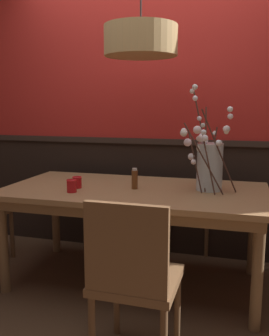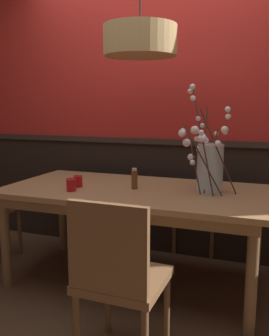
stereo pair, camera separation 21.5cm
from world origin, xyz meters
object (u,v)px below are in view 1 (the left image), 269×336
object	(u,v)px
dining_table	(135,199)
vase_with_blossoms	(208,165)
pendant_lamp	(141,41)
candle_holder_nearer_edge	(77,182)
chair_far_side_right	(192,191)
chair_near_side_right	(133,275)
candle_holder_nearer_center	(72,186)
condiment_bottle	(135,179)

from	to	relation	value
dining_table	vase_with_blossoms	bearing A→B (deg)	8.40
pendant_lamp	candle_holder_nearer_edge	bearing A→B (deg)	-171.81
chair_far_side_right	chair_near_side_right	size ratio (longest dim) A/B	1.06
candle_holder_nearer_center	pendant_lamp	xyz separation A→B (m)	(0.45, 0.20, 0.99)
dining_table	pendant_lamp	world-z (taller)	pendant_lamp
condiment_bottle	candle_holder_nearer_edge	bearing A→B (deg)	-168.13
candle_holder_nearer_edge	pendant_lamp	distance (m)	1.10
chair_far_side_right	candle_holder_nearer_edge	world-z (taller)	chair_far_side_right
chair_far_side_right	chair_near_side_right	world-z (taller)	chair_far_side_right
dining_table	condiment_bottle	bearing A→B (deg)	-71.04
chair_near_side_right	candle_holder_nearer_center	size ratio (longest dim) A/B	9.98
candle_holder_nearer_edge	pendant_lamp	world-z (taller)	pendant_lamp
vase_with_blossoms	pendant_lamp	world-z (taller)	pendant_lamp
pendant_lamp	candle_holder_nearer_center	bearing A→B (deg)	-155.47
chair_near_side_right	condiment_bottle	world-z (taller)	chair_near_side_right
dining_table	candle_holder_nearer_center	size ratio (longest dim) A/B	21.05
candle_holder_nearer_center	condiment_bottle	xyz separation A→B (m)	(0.40, 0.23, 0.03)
candle_holder_nearer_center	pendant_lamp	distance (m)	1.11
chair_far_side_right	chair_near_side_right	distance (m)	1.84
chair_far_side_right	pendant_lamp	distance (m)	1.59
chair_near_side_right	vase_with_blossoms	size ratio (longest dim) A/B	1.22
candle_holder_nearer_edge	pendant_lamp	bearing A→B (deg)	8.19
candle_holder_nearer_center	pendant_lamp	world-z (taller)	pendant_lamp
candle_holder_nearer_center	candle_holder_nearer_edge	xyz separation A→B (m)	(-0.02, 0.14, -0.00)
candle_holder_nearer_center	dining_table	bearing A→B (deg)	31.99
chair_far_side_right	candle_holder_nearer_center	xyz separation A→B (m)	(-0.71, -1.17, 0.25)
vase_with_blossoms	pendant_lamp	distance (m)	0.98
dining_table	candle_holder_nearer_center	bearing A→B (deg)	-148.01
chair_near_side_right	dining_table	bearing A→B (deg)	105.39
chair_near_side_right	pendant_lamp	bearing A→B (deg)	102.66
dining_table	vase_with_blossoms	size ratio (longest dim) A/B	2.58
chair_near_side_right	candle_holder_nearer_center	world-z (taller)	chair_near_side_right
dining_table	candle_holder_nearer_edge	world-z (taller)	candle_holder_nearer_edge
condiment_bottle	pendant_lamp	distance (m)	0.97
chair_near_side_right	pendant_lamp	distance (m)	1.56
chair_far_side_right	dining_table	bearing A→B (deg)	-108.85
dining_table	candle_holder_nearer_center	world-z (taller)	candle_holder_nearer_center
vase_with_blossoms	candle_holder_nearer_edge	world-z (taller)	vase_with_blossoms
candle_holder_nearer_edge	chair_near_side_right	bearing A→B (deg)	-50.64
vase_with_blossoms	condiment_bottle	world-z (taller)	vase_with_blossoms
chair_far_side_right	candle_holder_nearer_edge	size ratio (longest dim) A/B	11.29
vase_with_blossoms	candle_holder_nearer_center	xyz separation A→B (m)	(-0.92, -0.32, -0.14)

